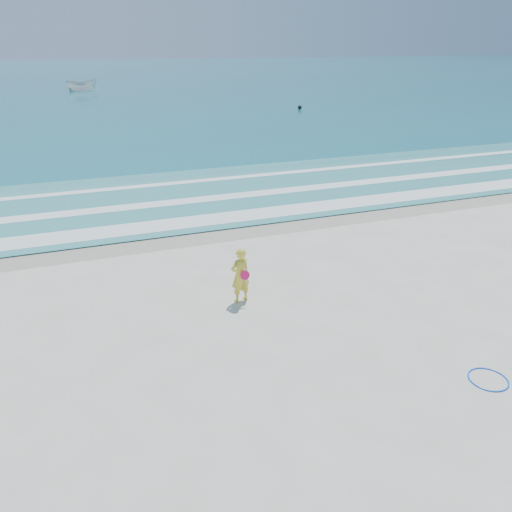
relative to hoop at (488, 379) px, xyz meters
name	(u,v)px	position (x,y,z in m)	size (l,w,h in m)	color
ground	(293,362)	(-3.78, 2.12, -0.02)	(400.00, 400.00, 0.00)	silver
wet_sand	(198,234)	(-3.78, 11.12, -0.01)	(400.00, 2.40, 0.00)	#B2A893
ocean	(81,77)	(-3.78, 107.12, 0.00)	(400.00, 190.00, 0.04)	#19727F
shallow	(171,198)	(-3.78, 16.12, 0.03)	(400.00, 10.00, 0.01)	#59B7AD
foam_near	(190,222)	(-3.78, 12.42, 0.04)	(400.00, 1.40, 0.01)	white
foam_mid	(175,202)	(-3.78, 15.32, 0.04)	(400.00, 0.90, 0.01)	white
foam_far	(161,184)	(-3.78, 18.62, 0.04)	(400.00, 0.60, 0.01)	white
hoop	(488,379)	(0.00, 0.00, 0.00)	(0.86, 0.86, 0.03)	#0D55F8
boat	(82,85)	(-4.98, 74.09, 0.85)	(1.61, 4.27, 1.65)	silver
buoy	(300,107)	(15.87, 43.73, 0.24)	(0.43, 0.43, 0.43)	black
woman	(240,275)	(-3.96, 5.38, 0.80)	(0.67, 0.52, 1.63)	yellow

